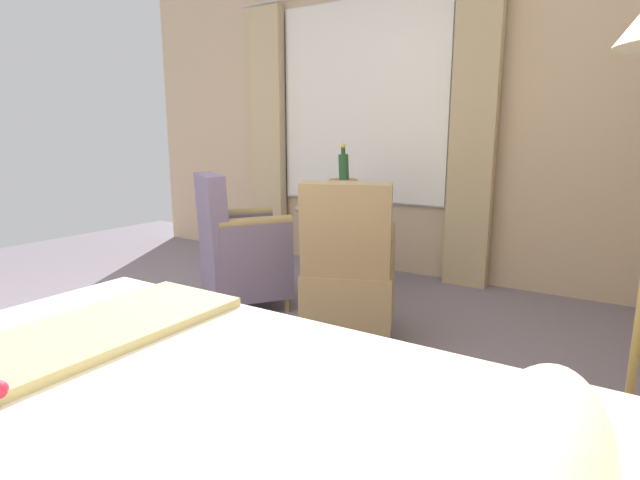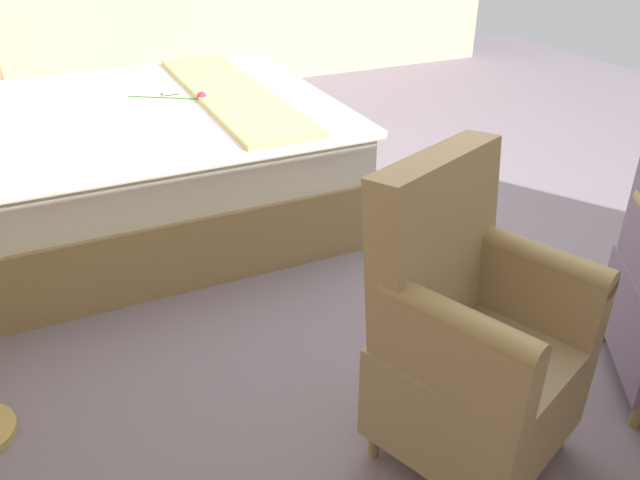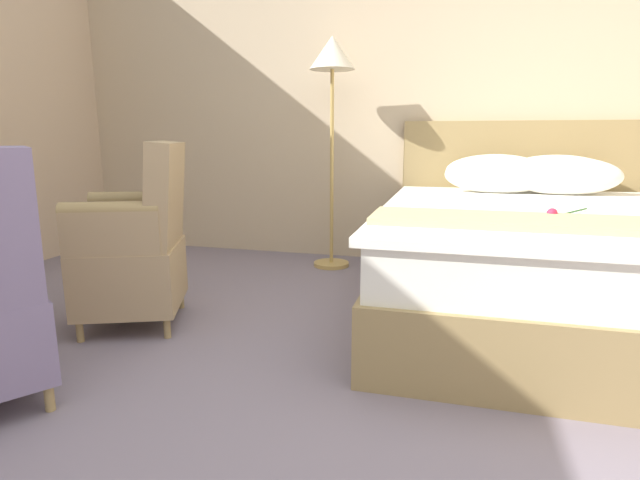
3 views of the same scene
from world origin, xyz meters
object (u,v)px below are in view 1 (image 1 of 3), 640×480
(champagne_bucket, at_px, (343,188))
(wine_glass_near_bucket, at_px, (314,195))
(armchair_by_window, at_px, (349,273))
(wine_glass_near_edge, at_px, (361,194))
(snack_plate, at_px, (347,210))
(side_table_round, at_px, (340,243))
(armchair_facing_bed, at_px, (239,252))

(champagne_bucket, bearing_deg, wine_glass_near_bucket, -26.59)
(wine_glass_near_bucket, relative_size, armchair_by_window, 0.15)
(wine_glass_near_edge, distance_m, snack_plate, 0.17)
(snack_plate, xyz_separation_m, armchair_by_window, (0.53, 0.31, -0.30))
(side_table_round, height_order, champagne_bucket, champagne_bucket)
(wine_glass_near_bucket, distance_m, armchair_facing_bed, 0.69)
(snack_plate, bearing_deg, champagne_bucket, -143.86)
(wine_glass_near_edge, distance_m, armchair_facing_bed, 0.99)
(wine_glass_near_bucket, xyz_separation_m, armchair_by_window, (0.52, 0.59, -0.39))
(wine_glass_near_edge, xyz_separation_m, armchair_by_window, (0.66, 0.28, -0.40))
(wine_glass_near_bucket, xyz_separation_m, snack_plate, (-0.02, 0.27, -0.10))
(champagne_bucket, relative_size, armchair_facing_bed, 0.48)
(champagne_bucket, bearing_deg, snack_plate, 36.14)
(side_table_round, height_order, wine_glass_near_bucket, wine_glass_near_bucket)
(wine_glass_near_bucket, distance_m, armchair_by_window, 0.88)
(champagne_bucket, bearing_deg, armchair_by_window, 32.25)
(wine_glass_near_bucket, relative_size, snack_plate, 0.77)
(snack_plate, bearing_deg, armchair_facing_bed, -56.03)
(armchair_by_window, bearing_deg, snack_plate, -149.43)
(side_table_round, distance_m, armchair_by_window, 0.80)
(armchair_by_window, bearing_deg, champagne_bucket, -147.75)
(wine_glass_near_bucket, height_order, snack_plate, wine_glass_near_bucket)
(side_table_round, height_order, armchair_facing_bed, armchair_facing_bed)
(wine_glass_near_edge, distance_m, armchair_by_window, 0.82)
(snack_plate, bearing_deg, wine_glass_near_bucket, -86.55)
(wine_glass_near_bucket, height_order, wine_glass_near_edge, wine_glass_near_edge)
(champagne_bucket, xyz_separation_m, armchair_by_window, (0.75, 0.47, -0.43))
(armchair_by_window, distance_m, armchair_facing_bed, 0.97)
(snack_plate, height_order, armchair_by_window, armchair_by_window)
(wine_glass_near_edge, relative_size, armchair_by_window, 0.16)
(armchair_by_window, bearing_deg, armchair_facing_bed, -95.53)
(wine_glass_near_edge, bearing_deg, armchair_by_window, 22.58)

